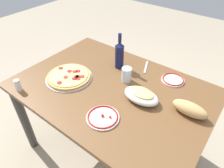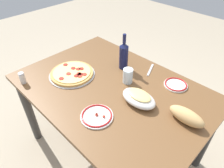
{
  "view_description": "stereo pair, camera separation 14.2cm",
  "coord_description": "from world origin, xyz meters",
  "px_view_note": "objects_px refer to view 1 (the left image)",
  "views": [
    {
      "loc": [
        -0.68,
        0.88,
        1.67
      ],
      "look_at": [
        0.0,
        0.0,
        0.78
      ],
      "focal_mm": 32.54,
      "sensor_mm": 36.0,
      "label": 1
    },
    {
      "loc": [
        -0.78,
        0.78,
        1.67
      ],
      "look_at": [
        0.0,
        0.0,
        0.78
      ],
      "focal_mm": 32.54,
      "sensor_mm": 36.0,
      "label": 2
    }
  ],
  "objects_px": {
    "dining_table": "(112,99)",
    "spice_shaker": "(18,85)",
    "water_glass": "(127,75)",
    "pepperoni_pizza": "(69,76)",
    "baked_pasta_dish": "(141,95)",
    "side_plate_near": "(103,117)",
    "bread_loaf": "(190,109)",
    "wine_bottle": "(119,54)",
    "side_plate_far": "(173,80)"
  },
  "relations": [
    {
      "from": "dining_table",
      "to": "pepperoni_pizza",
      "type": "relative_size",
      "value": 3.92
    },
    {
      "from": "baked_pasta_dish",
      "to": "side_plate_near",
      "type": "height_order",
      "value": "baked_pasta_dish"
    },
    {
      "from": "baked_pasta_dish",
      "to": "side_plate_far",
      "type": "xyz_separation_m",
      "value": [
        -0.08,
        -0.32,
        -0.03
      ]
    },
    {
      "from": "pepperoni_pizza",
      "to": "spice_shaker",
      "type": "distance_m",
      "value": 0.35
    },
    {
      "from": "dining_table",
      "to": "side_plate_near",
      "type": "xyz_separation_m",
      "value": [
        -0.13,
        0.26,
        0.12
      ]
    },
    {
      "from": "pepperoni_pizza",
      "to": "water_glass",
      "type": "relative_size",
      "value": 3.18
    },
    {
      "from": "dining_table",
      "to": "water_glass",
      "type": "distance_m",
      "value": 0.21
    },
    {
      "from": "water_glass",
      "to": "bread_loaf",
      "type": "bearing_deg",
      "value": 175.11
    },
    {
      "from": "pepperoni_pizza",
      "to": "bread_loaf",
      "type": "relative_size",
      "value": 1.61
    },
    {
      "from": "baked_pasta_dish",
      "to": "spice_shaker",
      "type": "relative_size",
      "value": 2.76
    },
    {
      "from": "wine_bottle",
      "to": "side_plate_far",
      "type": "relative_size",
      "value": 1.73
    },
    {
      "from": "side_plate_near",
      "to": "spice_shaker",
      "type": "bearing_deg",
      "value": 13.9
    },
    {
      "from": "wine_bottle",
      "to": "side_plate_near",
      "type": "distance_m",
      "value": 0.57
    },
    {
      "from": "dining_table",
      "to": "water_glass",
      "type": "xyz_separation_m",
      "value": [
        -0.04,
        -0.13,
        0.17
      ]
    },
    {
      "from": "dining_table",
      "to": "wine_bottle",
      "type": "xyz_separation_m",
      "value": [
        0.11,
        -0.24,
        0.23
      ]
    },
    {
      "from": "side_plate_far",
      "to": "spice_shaker",
      "type": "distance_m",
      "value": 1.1
    },
    {
      "from": "baked_pasta_dish",
      "to": "spice_shaker",
      "type": "distance_m",
      "value": 0.84
    },
    {
      "from": "baked_pasta_dish",
      "to": "side_plate_near",
      "type": "relative_size",
      "value": 1.21
    },
    {
      "from": "dining_table",
      "to": "water_glass",
      "type": "bearing_deg",
      "value": -106.09
    },
    {
      "from": "pepperoni_pizza",
      "to": "side_plate_far",
      "type": "relative_size",
      "value": 2.09
    },
    {
      "from": "baked_pasta_dish",
      "to": "wine_bottle",
      "type": "xyz_separation_m",
      "value": [
        0.34,
        -0.23,
        0.07
      ]
    },
    {
      "from": "spice_shaker",
      "to": "pepperoni_pizza",
      "type": "bearing_deg",
      "value": -119.01
    },
    {
      "from": "water_glass",
      "to": "spice_shaker",
      "type": "height_order",
      "value": "water_glass"
    },
    {
      "from": "side_plate_far",
      "to": "spice_shaker",
      "type": "bearing_deg",
      "value": 43.2
    },
    {
      "from": "side_plate_far",
      "to": "dining_table",
      "type": "bearing_deg",
      "value": 47.34
    },
    {
      "from": "dining_table",
      "to": "pepperoni_pizza",
      "type": "bearing_deg",
      "value": 18.8
    },
    {
      "from": "dining_table",
      "to": "spice_shaker",
      "type": "height_order",
      "value": "spice_shaker"
    },
    {
      "from": "dining_table",
      "to": "side_plate_far",
      "type": "bearing_deg",
      "value": -132.66
    },
    {
      "from": "water_glass",
      "to": "baked_pasta_dish",
      "type": "bearing_deg",
      "value": 149.76
    },
    {
      "from": "spice_shaker",
      "to": "wine_bottle",
      "type": "bearing_deg",
      "value": -119.94
    },
    {
      "from": "water_glass",
      "to": "pepperoni_pizza",
      "type": "bearing_deg",
      "value": 33.26
    },
    {
      "from": "bread_loaf",
      "to": "spice_shaker",
      "type": "distance_m",
      "value": 1.13
    },
    {
      "from": "pepperoni_pizza",
      "to": "baked_pasta_dish",
      "type": "relative_size",
      "value": 1.45
    },
    {
      "from": "side_plate_near",
      "to": "spice_shaker",
      "type": "height_order",
      "value": "spice_shaker"
    },
    {
      "from": "baked_pasta_dish",
      "to": "bread_loaf",
      "type": "relative_size",
      "value": 1.11
    },
    {
      "from": "side_plate_near",
      "to": "bread_loaf",
      "type": "height_order",
      "value": "bread_loaf"
    },
    {
      "from": "wine_bottle",
      "to": "side_plate_far",
      "type": "xyz_separation_m",
      "value": [
        -0.42,
        -0.09,
        -0.11
      ]
    },
    {
      "from": "water_glass",
      "to": "side_plate_near",
      "type": "xyz_separation_m",
      "value": [
        -0.1,
        0.39,
        -0.05
      ]
    },
    {
      "from": "wine_bottle",
      "to": "pepperoni_pizza",
      "type": "bearing_deg",
      "value": 59.25
    },
    {
      "from": "baked_pasta_dish",
      "to": "bread_loaf",
      "type": "bearing_deg",
      "value": -166.54
    },
    {
      "from": "side_plate_far",
      "to": "bread_loaf",
      "type": "height_order",
      "value": "bread_loaf"
    },
    {
      "from": "pepperoni_pizza",
      "to": "side_plate_near",
      "type": "relative_size",
      "value": 1.75
    },
    {
      "from": "water_glass",
      "to": "side_plate_far",
      "type": "relative_size",
      "value": 0.66
    },
    {
      "from": "dining_table",
      "to": "spice_shaker",
      "type": "relative_size",
      "value": 15.68
    },
    {
      "from": "bread_loaf",
      "to": "spice_shaker",
      "type": "relative_size",
      "value": 2.49
    },
    {
      "from": "wine_bottle",
      "to": "spice_shaker",
      "type": "bearing_deg",
      "value": 60.06
    },
    {
      "from": "pepperoni_pizza",
      "to": "side_plate_far",
      "type": "xyz_separation_m",
      "value": [
        -0.63,
        -0.45,
        -0.01
      ]
    },
    {
      "from": "bread_loaf",
      "to": "baked_pasta_dish",
      "type": "bearing_deg",
      "value": 13.46
    },
    {
      "from": "water_glass",
      "to": "dining_table",
      "type": "bearing_deg",
      "value": 73.91
    },
    {
      "from": "dining_table",
      "to": "baked_pasta_dish",
      "type": "height_order",
      "value": "baked_pasta_dish"
    }
  ]
}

